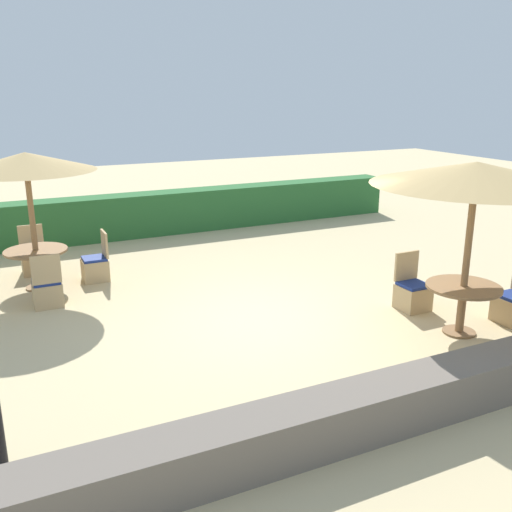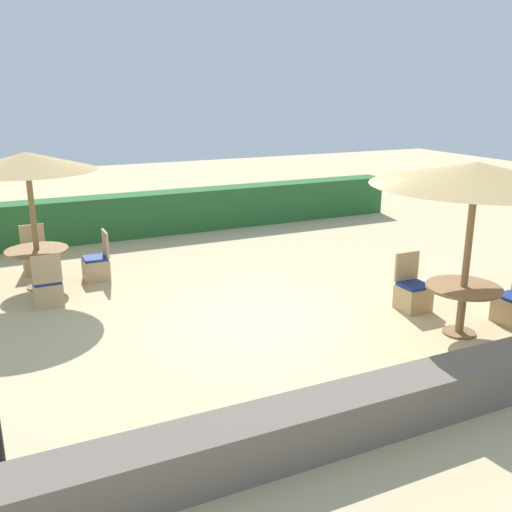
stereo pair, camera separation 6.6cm
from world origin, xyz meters
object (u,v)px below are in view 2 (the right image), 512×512
parasol_front_right (476,174)px  patio_chair_back_left_east (97,266)px  patio_chair_back_left_north (35,260)px  patio_chair_back_left_south (48,290)px  round_table_front_right (463,296)px  patio_chair_front_right_north (413,294)px  parasol_back_left (27,162)px  round_table_back_left (38,257)px

parasol_front_right → patio_chair_back_left_east: bearing=132.5°
patio_chair_back_left_east → parasol_front_right: bearing=-137.5°
patio_chair_back_left_north → patio_chair_back_left_south: bearing=91.0°
round_table_front_right → patio_chair_back_left_east: 6.52m
patio_chair_back_left_south → round_table_front_right: bearing=-35.2°
patio_chair_back_left_east → patio_chair_back_left_north: size_ratio=1.00×
patio_chair_front_right_north → patio_chair_back_left_south: size_ratio=1.00×
patio_chair_back_left_east → patio_chair_back_left_north: same height
parasol_back_left → patio_chair_back_left_east: parasol_back_left is taller
patio_chair_back_left_south → patio_chair_back_left_north: bearing=91.0°
patio_chair_back_left_north → parasol_front_right: bearing=133.2°
parasol_front_right → round_table_front_right: (0.00, 0.00, -1.78)m
parasol_back_left → patio_chair_back_left_east: (1.02, 0.01, -2.01)m
round_table_front_right → patio_chair_back_left_east: patio_chair_back_left_east is taller
round_table_back_left → patio_chair_back_left_north: (0.01, 0.96, -0.31)m
parasol_front_right → patio_chair_back_left_north: 8.17m
patio_chair_front_right_north → patio_chair_back_left_north: 7.16m
round_table_back_left → patio_chair_back_left_north: patio_chair_back_left_north is taller
patio_chair_front_right_north → parasol_back_left: parasol_back_left is taller
parasol_back_left → round_table_back_left: (0.00, -0.00, -1.70)m
round_table_front_right → parasol_back_left: size_ratio=0.44×
patio_chair_back_left_south → patio_chair_back_left_north: size_ratio=1.00×
parasol_front_right → parasol_back_left: bearing=138.5°
patio_chair_front_right_north → round_table_back_left: bearing=-34.5°
patio_chair_back_left_east → patio_chair_back_left_north: (-1.01, 0.95, 0.00)m
patio_chair_front_right_north → patio_chair_back_left_north: (-5.41, 4.69, 0.00)m
patio_chair_front_right_north → parasol_back_left: bearing=-34.5°
round_table_front_right → patio_chair_front_right_north: 1.11m
parasol_back_left → patio_chair_back_left_south: parasol_back_left is taller
round_table_front_right → patio_chair_back_left_north: (-5.41, 5.75, -0.32)m
parasol_front_right → patio_chair_back_left_north: bearing=133.2°
parasol_front_right → parasol_back_left: (-5.42, 4.79, -0.09)m
patio_chair_front_right_north → round_table_back_left: size_ratio=0.85×
round_table_front_right → patio_chair_back_left_east: (-4.40, 4.80, -0.32)m
round_table_front_right → parasol_back_left: (-5.42, 4.79, 1.69)m
round_table_front_right → parasol_back_left: bearing=138.5°
round_table_front_right → patio_chair_back_left_south: (-5.38, 3.79, -0.32)m
parasol_front_right → parasol_back_left: 7.24m
parasol_back_left → patio_chair_back_left_south: 2.25m
round_table_back_left → patio_chair_back_left_north: bearing=89.3°
patio_chair_back_left_east → patio_chair_front_right_north: bearing=-130.4°
round_table_front_right → patio_chair_back_left_south: 6.59m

